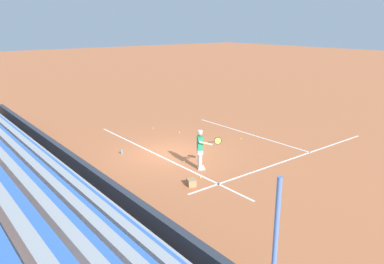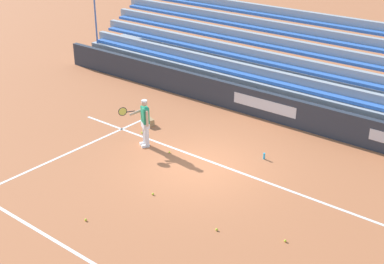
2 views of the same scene
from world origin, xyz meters
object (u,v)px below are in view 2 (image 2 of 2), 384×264
(tennis_ball_far_left, at_px, (285,241))
(water_bottle, at_px, (264,156))
(tennis_ball_near_player, at_px, (142,133))
(tennis_ball_midcourt, at_px, (86,220))
(tennis_player, at_px, (144,122))
(tennis_ball_stray_back, at_px, (217,230))
(tennis_ball_on_baseline, at_px, (153,194))
(ball_box_cardboard, at_px, (149,122))
(tennis_ball_far_right, at_px, (169,152))

(tennis_ball_far_left, distance_m, water_bottle, 4.59)
(tennis_ball_near_player, relative_size, tennis_ball_midcourt, 1.00)
(tennis_player, relative_size, tennis_ball_stray_back, 25.98)
(water_bottle, bearing_deg, tennis_ball_on_baseline, 71.31)
(ball_box_cardboard, relative_size, tennis_ball_far_right, 6.06)
(tennis_player, xyz_separation_m, tennis_ball_midcourt, (-1.93, 4.44, -0.86))
(tennis_ball_stray_back, bearing_deg, tennis_ball_near_player, -29.02)
(ball_box_cardboard, relative_size, tennis_ball_stray_back, 6.06)
(tennis_ball_stray_back, relative_size, tennis_ball_on_baseline, 1.00)
(tennis_ball_far_right, bearing_deg, tennis_ball_far_left, 160.95)
(tennis_ball_on_baseline, height_order, water_bottle, water_bottle)
(tennis_ball_stray_back, bearing_deg, tennis_ball_far_right, -33.82)
(tennis_ball_near_player, xyz_separation_m, water_bottle, (-4.61, -1.08, 0.08))
(ball_box_cardboard, height_order, tennis_ball_near_player, ball_box_cardboard)
(ball_box_cardboard, distance_m, tennis_ball_on_baseline, 5.10)
(tennis_ball_stray_back, bearing_deg, tennis_ball_midcourt, 31.42)
(tennis_ball_midcourt, distance_m, water_bottle, 6.45)
(tennis_ball_far_left, bearing_deg, tennis_player, -15.55)
(tennis_ball_stray_back, height_order, water_bottle, water_bottle)
(tennis_player, distance_m, water_bottle, 4.26)
(tennis_ball_far_right, bearing_deg, ball_box_cardboard, -30.74)
(tennis_ball_midcourt, bearing_deg, tennis_ball_near_player, -61.81)
(tennis_ball_far_left, distance_m, tennis_ball_stray_back, 1.82)
(tennis_player, bearing_deg, tennis_ball_far_left, 164.45)
(ball_box_cardboard, xyz_separation_m, tennis_ball_far_right, (-2.15, 1.28, -0.10))
(tennis_ball_far_right, distance_m, tennis_ball_far_left, 5.95)
(tennis_ball_far_left, xyz_separation_m, tennis_ball_on_baseline, (4.22, 0.43, 0.00))
(tennis_ball_midcourt, bearing_deg, water_bottle, -106.94)
(tennis_player, bearing_deg, tennis_ball_midcourt, 113.55)
(tennis_ball_far_left, bearing_deg, water_bottle, -51.49)
(tennis_ball_near_player, height_order, tennis_ball_on_baseline, same)
(tennis_ball_stray_back, relative_size, tennis_ball_midcourt, 1.00)
(tennis_ball_stray_back, xyz_separation_m, tennis_ball_on_baseline, (2.55, -0.27, 0.00))
(tennis_ball_far_left, distance_m, tennis_ball_near_player, 7.88)
(tennis_ball_on_baseline, xyz_separation_m, water_bottle, (-1.36, -4.03, 0.08))
(ball_box_cardboard, height_order, tennis_ball_far_left, ball_box_cardboard)
(ball_box_cardboard, bearing_deg, tennis_player, 128.97)
(ball_box_cardboard, distance_m, tennis_ball_far_right, 2.51)
(ball_box_cardboard, bearing_deg, tennis_ball_far_right, 149.26)
(tennis_player, relative_size, tennis_ball_far_left, 25.98)
(tennis_ball_on_baseline, bearing_deg, water_bottle, -108.69)
(tennis_ball_stray_back, bearing_deg, tennis_ball_far_left, -157.13)
(tennis_ball_midcourt, xyz_separation_m, water_bottle, (-1.88, -6.17, 0.08))
(tennis_player, height_order, water_bottle, tennis_player)
(tennis_ball_midcourt, height_order, water_bottle, water_bottle)
(ball_box_cardboard, bearing_deg, tennis_ball_midcourt, 117.65)
(ball_box_cardboard, distance_m, tennis_ball_midcourt, 6.55)
(tennis_ball_stray_back, distance_m, water_bottle, 4.46)
(ball_box_cardboard, xyz_separation_m, tennis_ball_midcourt, (-3.04, 5.80, -0.10))
(tennis_ball_near_player, bearing_deg, tennis_ball_stray_back, 150.98)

